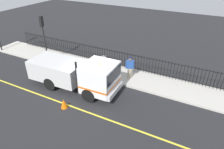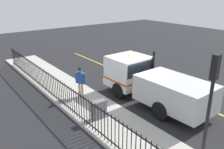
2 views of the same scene
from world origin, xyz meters
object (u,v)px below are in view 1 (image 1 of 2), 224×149
(worker_standing, at_px, (130,65))
(traffic_light_near, at_px, (43,30))
(traffic_cone, at_px, (64,103))
(work_truck, at_px, (79,73))
(utility_cabinet, at_px, (102,62))

(worker_standing, relative_size, traffic_light_near, 0.45)
(worker_standing, xyz_separation_m, traffic_cone, (-5.09, 2.27, -0.92))
(work_truck, bearing_deg, traffic_cone, 7.40)
(worker_standing, height_order, traffic_cone, worker_standing)
(traffic_cone, bearing_deg, utility_cabinet, 4.61)
(work_truck, xyz_separation_m, utility_cabinet, (3.44, 0.09, -0.71))
(utility_cabinet, bearing_deg, traffic_cone, -175.39)
(work_truck, relative_size, traffic_cone, 10.75)
(work_truck, relative_size, worker_standing, 3.70)
(worker_standing, distance_m, traffic_cone, 5.65)
(traffic_light_near, height_order, traffic_cone, traffic_light_near)
(traffic_cone, bearing_deg, traffic_light_near, 50.92)
(work_truck, relative_size, utility_cabinet, 7.23)
(traffic_cone, bearing_deg, worker_standing, -24.07)
(utility_cabinet, height_order, traffic_cone, utility_cabinet)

